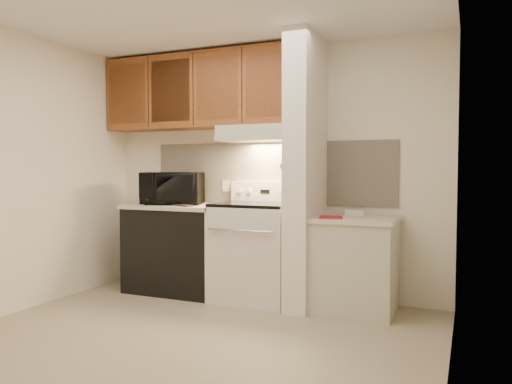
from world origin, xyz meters
The scene contains 50 objects.
floor centered at (0.00, 0.00, 0.00)m, with size 3.60×3.60×0.00m, color tan.
ceiling centered at (0.00, 0.00, 2.50)m, with size 3.60×3.60×0.00m, color white.
wall_back centered at (0.00, 1.50, 1.25)m, with size 3.60×0.02×2.50m, color white.
wall_left centered at (-1.80, 0.00, 1.25)m, with size 0.02×3.00×2.50m, color white.
wall_right centered at (1.80, 0.00, 1.25)m, with size 0.02×3.00×2.50m, color white.
backsplash centered at (0.00, 1.49, 1.24)m, with size 2.60×0.02×0.63m, color beige.
range_body centered at (0.00, 1.16, 0.46)m, with size 0.76×0.65×0.92m, color silver.
oven_window centered at (0.00, 0.84, 0.50)m, with size 0.50×0.01×0.30m, color black.
oven_handle centered at (0.00, 0.80, 0.72)m, with size 0.02×0.02×0.65m, color silver.
cooktop centered at (0.00, 1.16, 0.94)m, with size 0.74×0.64×0.03m, color black.
range_backguard centered at (0.00, 1.44, 1.05)m, with size 0.76×0.08×0.20m, color silver.
range_display centered at (0.00, 1.40, 1.05)m, with size 0.10×0.01×0.04m, color black.
range_knob_left_outer centered at (-0.28, 1.40, 1.05)m, with size 0.05×0.05×0.02m, color silver.
range_knob_left_inner centered at (-0.18, 1.40, 1.05)m, with size 0.05×0.05×0.02m, color silver.
range_knob_right_inner centered at (0.18, 1.40, 1.05)m, with size 0.05×0.05×0.02m, color silver.
range_knob_right_outer centered at (0.28, 1.40, 1.05)m, with size 0.05×0.05×0.02m, color silver.
dishwasher_front centered at (-0.88, 1.17, 0.43)m, with size 1.00×0.63×0.87m, color black.
left_countertop centered at (-0.88, 1.17, 0.89)m, with size 1.04×0.67×0.04m, color beige.
spoon_rest centered at (-0.70, 0.97, 0.92)m, with size 0.24×0.08×0.02m, color black.
teal_jar centered at (-0.83, 1.39, 0.96)m, with size 0.09×0.09×0.10m, color #296E5D.
outlet centered at (-0.48, 1.48, 1.10)m, with size 0.08×0.01×0.12m, color beige.
microwave centered at (-0.93, 1.15, 1.08)m, with size 0.60×0.41×0.33m, color black.
partition_pillar centered at (0.51, 1.15, 1.25)m, with size 0.22×0.70×2.50m, color white.
pillar_trim centered at (0.39, 1.15, 1.30)m, with size 0.01×0.70×0.04m, color brown.
knife_strip centered at (0.39, 1.10, 1.32)m, with size 0.02×0.42×0.04m, color black.
knife_blade_a centered at (0.38, 0.94, 1.22)m, with size 0.01×0.04×0.16m, color silver.
knife_handle_a centered at (0.38, 0.94, 1.37)m, with size 0.02×0.02×0.10m, color black.
knife_blade_b centered at (0.38, 1.01, 1.21)m, with size 0.01×0.04×0.18m, color silver.
knife_handle_b centered at (0.38, 1.01, 1.37)m, with size 0.02×0.02×0.10m, color black.
knife_blade_c centered at (0.38, 1.11, 1.20)m, with size 0.01×0.04×0.20m, color silver.
knife_handle_c centered at (0.38, 1.09, 1.37)m, with size 0.02×0.02×0.10m, color black.
knife_blade_d centered at (0.38, 1.19, 1.22)m, with size 0.01×0.04×0.16m, color silver.
knife_handle_d centered at (0.38, 1.17, 1.37)m, with size 0.02×0.02×0.10m, color black.
knife_blade_e centered at (0.38, 1.25, 1.21)m, with size 0.01×0.04×0.18m, color silver.
knife_handle_e centered at (0.38, 1.25, 1.37)m, with size 0.02×0.02×0.10m, color black.
oven_mitt centered at (0.38, 1.32, 1.18)m, with size 0.03×0.09×0.22m, color slate.
right_cab_base centered at (0.97, 1.15, 0.40)m, with size 0.70×0.60×0.81m, color beige.
right_countertop centered at (0.97, 1.15, 0.83)m, with size 0.74×0.64×0.04m, color beige.
red_folder centered at (0.79, 1.00, 0.85)m, with size 0.20×0.27×0.01m, color #A41929.
white_box centered at (0.92, 1.33, 0.87)m, with size 0.17×0.11×0.04m, color white.
range_hood centered at (0.00, 1.28, 1.62)m, with size 0.78×0.44×0.15m, color beige.
hood_lip centered at (0.00, 1.07, 1.58)m, with size 0.78×0.04×0.06m, color beige.
upper_cabinets centered at (-0.69, 1.32, 2.08)m, with size 2.18×0.33×0.77m, color brown.
cab_door_a centered at (-1.51, 1.17, 2.08)m, with size 0.46×0.01×0.63m, color brown.
cab_gap_a centered at (-1.23, 1.16, 2.08)m, with size 0.01×0.01×0.73m, color black.
cab_door_b centered at (-0.96, 1.17, 2.08)m, with size 0.46×0.01×0.63m, color brown.
cab_gap_b centered at (-0.69, 1.16, 2.08)m, with size 0.01×0.01×0.73m, color black.
cab_door_c centered at (-0.42, 1.17, 2.08)m, with size 0.46×0.01×0.63m, color brown.
cab_gap_c centered at (-0.14, 1.16, 2.08)m, with size 0.01×0.01×0.73m, color black.
cab_door_d centered at (0.13, 1.17, 2.08)m, with size 0.46×0.01×0.63m, color brown.
Camera 1 is at (1.90, -3.25, 1.28)m, focal length 35.00 mm.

